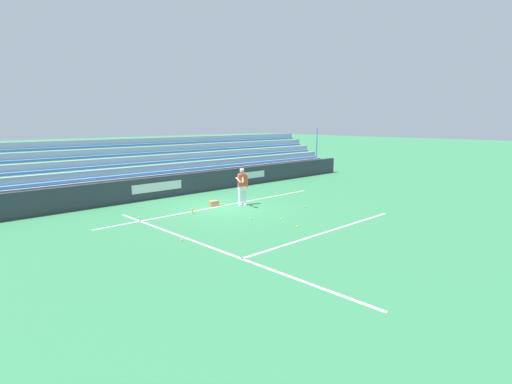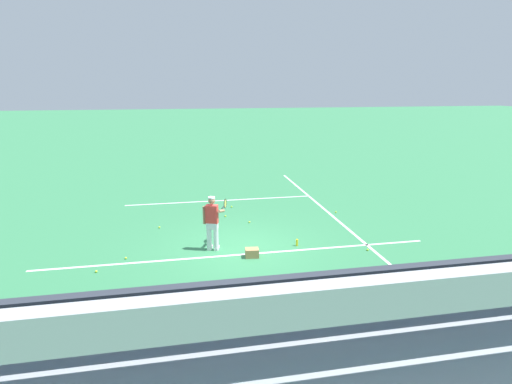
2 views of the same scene
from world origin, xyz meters
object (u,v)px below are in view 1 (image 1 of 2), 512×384
(tennis_ball_stray_back, at_px, (281,219))
(tennis_ball_far_right, at_px, (297,227))
(ball_box_cardboard, at_px, (213,204))
(tennis_ball_toward_net, at_px, (277,197))
(tennis_ball_far_left, at_px, (304,207))
(tennis_ball_near_player, at_px, (182,240))
(tennis_ball_on_baseline, at_px, (251,219))
(tennis_player, at_px, (242,187))
(tennis_ball_by_box, at_px, (139,218))
(tennis_ball_midcourt, at_px, (275,193))
(water_bottle, at_px, (192,211))

(tennis_ball_stray_back, height_order, tennis_ball_far_right, same)
(ball_box_cardboard, distance_m, tennis_ball_toward_net, 3.74)
(tennis_ball_far_left, height_order, tennis_ball_near_player, same)
(tennis_ball_far_right, height_order, tennis_ball_on_baseline, same)
(tennis_ball_far_left, bearing_deg, tennis_ball_on_baseline, -0.63)
(tennis_player, height_order, ball_box_cardboard, tennis_player)
(tennis_ball_by_box, relative_size, tennis_ball_stray_back, 1.00)
(tennis_ball_by_box, height_order, tennis_ball_toward_net, same)
(tennis_ball_far_left, distance_m, tennis_ball_midcourt, 3.64)
(tennis_ball_toward_net, relative_size, tennis_ball_far_right, 1.00)
(tennis_ball_far_right, distance_m, tennis_ball_on_baseline, 2.11)
(tennis_ball_by_box, relative_size, tennis_ball_on_baseline, 1.00)
(ball_box_cardboard, relative_size, tennis_ball_far_left, 6.06)
(tennis_player, distance_m, tennis_ball_toward_net, 2.76)
(ball_box_cardboard, height_order, tennis_ball_on_baseline, ball_box_cardboard)
(tennis_ball_stray_back, distance_m, water_bottle, 3.85)
(tennis_ball_midcourt, bearing_deg, water_bottle, 7.64)
(ball_box_cardboard, xyz_separation_m, tennis_ball_far_left, (-2.84, 3.07, -0.10))
(tennis_ball_stray_back, bearing_deg, tennis_ball_far_left, -161.39)
(water_bottle, bearing_deg, tennis_ball_stray_back, 119.90)
(tennis_player, bearing_deg, tennis_ball_far_left, 127.27)
(ball_box_cardboard, distance_m, tennis_ball_stray_back, 3.92)
(tennis_ball_by_box, height_order, tennis_ball_far_left, same)
(tennis_ball_by_box, bearing_deg, tennis_ball_toward_net, 174.10)
(tennis_ball_on_baseline, bearing_deg, tennis_ball_stray_back, 132.51)
(ball_box_cardboard, relative_size, tennis_ball_midcourt, 6.06)
(tennis_ball_on_baseline, bearing_deg, tennis_ball_far_right, 101.03)
(tennis_ball_stray_back, height_order, tennis_ball_midcourt, same)
(tennis_player, distance_m, tennis_ball_by_box, 4.88)
(tennis_ball_by_box, bearing_deg, ball_box_cardboard, 176.49)
(tennis_ball_by_box, relative_size, tennis_ball_toward_net, 1.00)
(tennis_ball_toward_net, xyz_separation_m, tennis_ball_on_baseline, (4.14, 2.50, 0.00))
(tennis_ball_toward_net, relative_size, tennis_ball_near_player, 1.00)
(tennis_ball_by_box, distance_m, tennis_ball_stray_back, 5.72)
(tennis_ball_near_player, distance_m, water_bottle, 3.93)
(tennis_ball_on_baseline, bearing_deg, tennis_ball_near_player, 8.57)
(tennis_player, height_order, tennis_ball_far_right, tennis_player)
(tennis_player, relative_size, tennis_ball_on_baseline, 25.98)
(tennis_player, height_order, tennis_ball_far_left, tennis_player)
(ball_box_cardboard, bearing_deg, tennis_ball_on_baseline, 81.63)
(tennis_ball_by_box, height_order, tennis_ball_stray_back, same)
(tennis_ball_stray_back, bearing_deg, tennis_player, -103.25)
(tennis_ball_near_player, bearing_deg, tennis_ball_on_baseline, -171.43)
(tennis_ball_midcourt, bearing_deg, tennis_ball_far_left, 64.81)
(tennis_ball_near_player, bearing_deg, water_bottle, -129.94)
(tennis_ball_far_right, xyz_separation_m, tennis_ball_on_baseline, (0.40, -2.07, 0.00))
(tennis_ball_by_box, bearing_deg, tennis_player, 168.07)
(tennis_ball_by_box, bearing_deg, tennis_ball_far_left, 152.98)
(tennis_ball_far_left, xyz_separation_m, tennis_ball_near_player, (6.92, 0.51, 0.00))
(tennis_ball_far_right, distance_m, water_bottle, 4.78)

